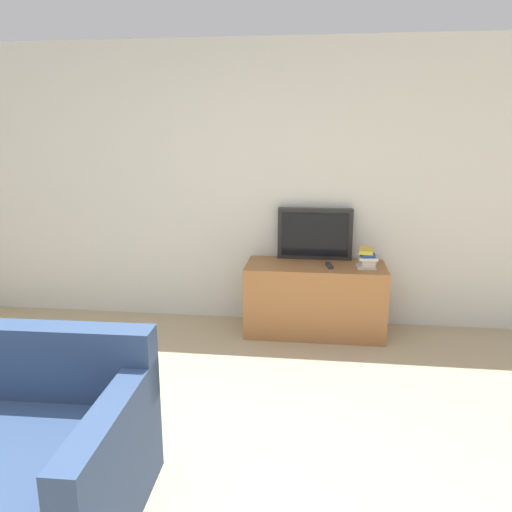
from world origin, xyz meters
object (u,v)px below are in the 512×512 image
(television, at_px, (315,234))
(tv_stand, at_px, (315,299))
(remote_on_stand, at_px, (329,265))
(book_stack, at_px, (367,258))

(television, bearing_deg, tv_stand, -86.00)
(remote_on_stand, bearing_deg, tv_stand, 157.13)
(book_stack, distance_m, remote_on_stand, 0.33)
(television, relative_size, book_stack, 2.97)
(television, height_order, remote_on_stand, television)
(television, distance_m, book_stack, 0.55)
(book_stack, bearing_deg, television, 150.69)
(television, xyz_separation_m, remote_on_stand, (0.13, -0.27, -0.22))
(tv_stand, xyz_separation_m, television, (-0.02, 0.22, 0.56))
(tv_stand, height_order, remote_on_stand, remote_on_stand)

